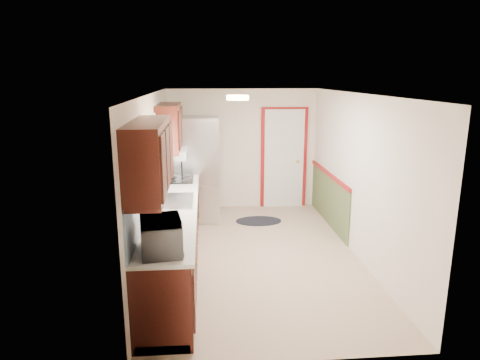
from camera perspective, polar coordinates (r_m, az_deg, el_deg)
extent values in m
cube|color=tan|center=(6.58, 2.23, -9.96)|extent=(3.20, 5.20, 0.12)
cube|color=white|center=(6.03, 2.44, 11.40)|extent=(3.20, 5.20, 0.12)
cube|color=white|center=(8.63, 0.28, 4.11)|extent=(3.20, 0.10, 2.40)
cube|color=white|center=(3.84, 6.98, -8.45)|extent=(3.20, 0.10, 2.40)
cube|color=white|center=(6.20, -11.57, -0.03)|extent=(0.10, 5.20, 2.40)
cube|color=white|center=(6.55, 15.46, 0.50)|extent=(0.10, 5.20, 2.40)
cube|color=#3B130D|center=(6.10, -8.73, -7.50)|extent=(0.60, 4.00, 0.90)
cube|color=white|center=(5.95, -8.75, -3.27)|extent=(0.63, 4.00, 0.04)
cube|color=#5190C5|center=(5.90, -11.79, -0.58)|extent=(0.02, 4.00, 0.55)
cube|color=#3B130D|center=(4.49, -12.02, 2.92)|extent=(0.35, 1.40, 0.75)
cube|color=#3B130D|center=(7.15, -9.42, 6.97)|extent=(0.35, 1.20, 0.75)
cube|color=white|center=(5.91, -11.84, 3.47)|extent=(0.02, 1.00, 0.90)
cube|color=#C04424|center=(5.86, -11.57, 6.85)|extent=(0.05, 1.12, 0.24)
cube|color=#B7B7BC|center=(6.04, -8.75, -2.77)|extent=(0.52, 0.82, 0.02)
cube|color=white|center=(7.26, -8.86, 3.50)|extent=(0.45, 0.60, 0.15)
cube|color=maroon|center=(8.76, 5.85, 2.84)|extent=(0.94, 0.05, 2.08)
cube|color=white|center=(8.73, 5.88, 2.81)|extent=(0.80, 0.04, 2.00)
cube|color=#485731|center=(7.97, 11.74, -2.53)|extent=(0.02, 2.30, 0.90)
cube|color=maroon|center=(7.85, 11.82, 0.76)|extent=(0.04, 2.30, 0.06)
cylinder|color=#FFD88C|center=(5.80, -0.31, 10.93)|extent=(0.30, 0.30, 0.06)
imported|color=white|center=(4.32, -10.47, -6.88)|extent=(0.41, 0.63, 0.40)
cube|color=#B7B7BC|center=(7.97, -5.68, 1.50)|extent=(0.81, 0.76, 1.93)
cylinder|color=black|center=(7.60, -7.72, 0.09)|extent=(0.02, 0.02, 1.35)
ellipsoid|color=black|center=(8.03, 2.50, -5.47)|extent=(0.86, 0.55, 0.01)
cube|color=black|center=(7.24, -8.12, 0.05)|extent=(0.47, 0.57, 0.02)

